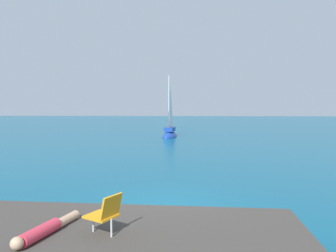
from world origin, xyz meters
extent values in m
plane|color=#0F5675|center=(0.00, 0.00, 0.00)|extent=(160.00, 160.00, 0.00)
cube|color=#423D38|center=(-0.75, -3.72, 0.36)|extent=(7.51, 3.53, 0.73)
cube|color=#46372F|center=(-1.06, -1.60, 0.00)|extent=(0.90, 1.16, 0.73)
cube|color=#3B3F31|center=(1.18, -2.05, 0.00)|extent=(1.04, 1.10, 0.60)
ellipsoid|color=#193D99|center=(-0.97, 21.18, 0.00)|extent=(1.80, 3.60, 1.18)
cube|color=#193D99|center=(-0.97, 21.18, 0.79)|extent=(1.09, 1.63, 0.39)
cylinder|color=#B7B7BC|center=(-1.03, 20.87, 3.28)|extent=(0.13, 0.13, 5.38)
cylinder|color=#B2B2B7|center=(-0.83, 21.92, 0.97)|extent=(0.50, 2.13, 0.10)
pyramid|color=white|center=(-0.92, 21.46, 3.07)|extent=(0.38, 1.70, 4.09)
cylinder|color=#DB384C|center=(-2.11, -4.18, 0.85)|extent=(0.48, 0.93, 0.24)
cylinder|color=tan|center=(-1.90, -3.46, 0.82)|extent=(0.37, 0.72, 0.18)
sphere|color=tan|center=(-2.26, -4.71, 0.87)|extent=(0.22, 0.22, 0.22)
cube|color=orange|center=(-1.04, -3.91, 1.08)|extent=(0.69, 0.67, 0.04)
cube|color=orange|center=(-0.82, -4.04, 1.30)|extent=(0.37, 0.49, 0.45)
cylinder|color=silver|center=(-1.23, -3.81, 0.90)|extent=(0.04, 0.04, 0.35)
cylinder|color=silver|center=(-0.82, -4.04, 0.90)|extent=(0.04, 0.04, 0.35)
camera|label=1|loc=(0.54, -9.75, 3.17)|focal=34.21mm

